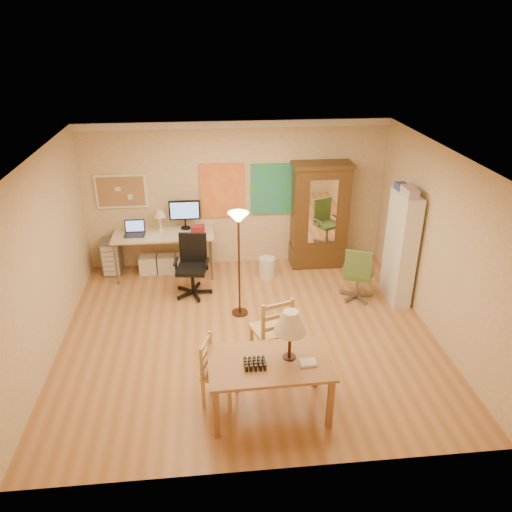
{
  "coord_description": "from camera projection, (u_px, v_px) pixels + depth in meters",
  "views": [
    {
      "loc": [
        -0.53,
        -6.22,
        4.29
      ],
      "look_at": [
        0.14,
        0.3,
        1.15
      ],
      "focal_mm": 35.0,
      "sensor_mm": 36.0,
      "label": 1
    }
  ],
  "objects": [
    {
      "name": "office_chair_black",
      "position": [
        193.0,
        279.0,
        8.47
      ],
      "size": [
        0.65,
        0.65,
        1.05
      ],
      "color": "black",
      "rests_on": "floor"
    },
    {
      "name": "ladder_chair_back",
      "position": [
        272.0,
        331.0,
        6.71
      ],
      "size": [
        0.59,
        0.58,
        1.03
      ],
      "color": "tan",
      "rests_on": "floor"
    },
    {
      "name": "armoire",
      "position": [
        319.0,
        222.0,
        9.26
      ],
      "size": [
        1.08,
        0.51,
        1.98
      ],
      "color": "#3C2410",
      "rests_on": "floor"
    },
    {
      "name": "ladder_chair_left",
      "position": [
        218.0,
        373.0,
        6.04
      ],
      "size": [
        0.49,
        0.5,
        0.87
      ],
      "color": "tan",
      "rests_on": "floor"
    },
    {
      "name": "art_panel_left",
      "position": [
        222.0,
        191.0,
        9.05
      ],
      "size": [
        0.8,
        0.04,
        1.0
      ],
      "primitive_type": "cube",
      "color": "yellow",
      "rests_on": "floor"
    },
    {
      "name": "floor",
      "position": [
        249.0,
        334.0,
        7.49
      ],
      "size": [
        5.5,
        5.5,
        0.0
      ],
      "primitive_type": "plane",
      "color": "#A46A3A",
      "rests_on": "ground"
    },
    {
      "name": "bookshelf",
      "position": [
        400.0,
        248.0,
        8.06
      ],
      "size": [
        0.28,
        0.74,
        1.85
      ],
      "color": "white",
      "rests_on": "floor"
    },
    {
      "name": "office_chair_green",
      "position": [
        357.0,
        285.0,
        8.33
      ],
      "size": [
        0.59,
        0.59,
        0.95
      ],
      "color": "slate",
      "rests_on": "floor"
    },
    {
      "name": "dining_table",
      "position": [
        277.0,
        351.0,
        5.71
      ],
      "size": [
        1.44,
        0.89,
        1.34
      ],
      "color": "brown",
      "rests_on": "floor"
    },
    {
      "name": "computer_desk",
      "position": [
        167.0,
        248.0,
        9.09
      ],
      "size": [
        1.78,
        0.78,
        1.35
      ],
      "color": "beige",
      "rests_on": "floor"
    },
    {
      "name": "crown_molding",
      "position": [
        235.0,
        124.0,
        8.55
      ],
      "size": [
        5.5,
        0.08,
        0.12
      ],
      "primitive_type": "cube",
      "color": "white",
      "rests_on": "floor"
    },
    {
      "name": "drawer_cart",
      "position": [
        112.0,
        257.0,
        9.15
      ],
      "size": [
        0.33,
        0.39,
        0.66
      ],
      "color": "slate",
      "rests_on": "floor"
    },
    {
      "name": "art_panel_right",
      "position": [
        271.0,
        189.0,
        9.14
      ],
      "size": [
        0.75,
        0.04,
        0.95
      ],
      "primitive_type": "cube",
      "color": "teal",
      "rests_on": "floor"
    },
    {
      "name": "corkboard",
      "position": [
        121.0,
        191.0,
        8.87
      ],
      "size": [
        0.9,
        0.04,
        0.62
      ],
      "primitive_type": "cube",
      "color": "#A27A4C",
      "rests_on": "floor"
    },
    {
      "name": "torchiere_lamp",
      "position": [
        239.0,
        234.0,
        7.42
      ],
      "size": [
        0.31,
        0.31,
        1.72
      ],
      "color": "#392416",
      "rests_on": "floor"
    },
    {
      "name": "wastebin",
      "position": [
        267.0,
        267.0,
        9.06
      ],
      "size": [
        0.3,
        0.3,
        0.37
      ],
      "primitive_type": "cylinder",
      "color": "silver",
      "rests_on": "floor"
    }
  ]
}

